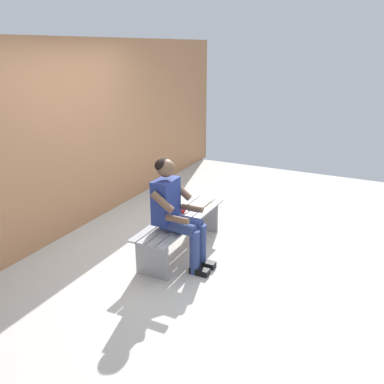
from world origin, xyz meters
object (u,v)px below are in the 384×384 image
at_px(bench_near, 181,226).
at_px(apple, 183,210).
at_px(book_open, 201,205).
at_px(person_seated, 175,209).

relative_size(bench_near, apple, 21.01).
xyz_separation_m(bench_near, apple, (-0.14, -0.05, 0.15)).
distance_m(apple, book_open, 0.33).
distance_m(bench_near, book_open, 0.48).
xyz_separation_m(apple, book_open, (-0.32, 0.09, -0.03)).
distance_m(person_seated, book_open, 0.81).
xyz_separation_m(person_seated, book_open, (-0.77, -0.05, -0.23)).
bearing_deg(apple, bench_near, 18.27).
distance_m(bench_near, person_seated, 0.48).
distance_m(bench_near, apple, 0.21).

